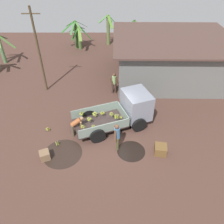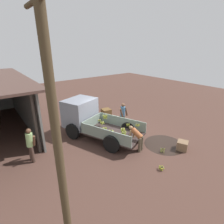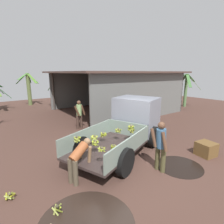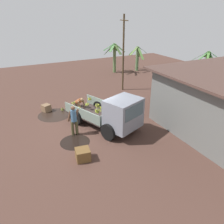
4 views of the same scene
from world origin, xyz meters
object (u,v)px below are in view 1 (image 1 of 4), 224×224
cargo_truck (129,108)px  wooden_crate_0 (45,155)px  person_foreground_visitor (117,136)px  banana_bunch_on_ground_0 (48,129)px  banana_bunch_on_ground_1 (57,143)px  wooden_crate_1 (160,150)px  person_worker_loading (76,125)px  person_bystander_near_shed (114,82)px  utility_pole (39,51)px

cargo_truck → wooden_crate_0: (-4.51, -2.91, -0.84)m
person_foreground_visitor → banana_bunch_on_ground_0: bearing=-17.7°
cargo_truck → banana_bunch_on_ground_0: 5.01m
banana_bunch_on_ground_1 → wooden_crate_1: wooden_crate_1 is taller
banana_bunch_on_ground_1 → wooden_crate_0: size_ratio=0.50×
person_worker_loading → banana_bunch_on_ground_0: size_ratio=4.54×
banana_bunch_on_ground_0 → banana_bunch_on_ground_1: bearing=-55.1°
banana_bunch_on_ground_0 → banana_bunch_on_ground_1: 1.41m
banana_bunch_on_ground_0 → wooden_crate_1: size_ratio=0.43×
person_foreground_visitor → wooden_crate_1: 2.43m
wooden_crate_0 → person_bystander_near_shed: bearing=59.8°
person_foreground_visitor → person_bystander_near_shed: size_ratio=1.02×
cargo_truck → utility_pole: size_ratio=0.83×
person_foreground_visitor → wooden_crate_0: person_foreground_visitor is taller
person_worker_loading → person_bystander_near_shed: person_bystander_near_shed is taller
person_bystander_near_shed → banana_bunch_on_ground_0: (-3.99, -4.12, -0.79)m
cargo_truck → utility_pole: 7.37m
person_worker_loading → banana_bunch_on_ground_0: 1.90m
cargo_truck → wooden_crate_0: cargo_truck is taller
cargo_truck → wooden_crate_1: (1.56, -2.54, -0.80)m
banana_bunch_on_ground_0 → cargo_truck: bearing=9.2°
utility_pole → wooden_crate_1: utility_pole is taller
cargo_truck → person_foreground_visitor: size_ratio=2.95×
person_bystander_near_shed → banana_bunch_on_ground_1: (-3.19, -5.28, -0.78)m
utility_pole → cargo_truck: bearing=-32.4°
banana_bunch_on_ground_0 → banana_bunch_on_ground_1: banana_bunch_on_ground_1 is taller
cargo_truck → person_bystander_near_shed: size_ratio=3.00×
person_bystander_near_shed → wooden_crate_1: person_bystander_near_shed is taller
person_bystander_near_shed → wooden_crate_1: (2.43, -5.88, -0.64)m
cargo_truck → banana_bunch_on_ground_1: size_ratio=19.79×
utility_pole → wooden_crate_1: (7.55, -6.34, -2.81)m
person_worker_loading → wooden_crate_0: size_ratio=2.46×
cargo_truck → banana_bunch_on_ground_0: size_ratio=18.26×
utility_pole → person_foreground_visitor: bearing=-48.7°
cargo_truck → person_foreground_visitor: (-0.75, -2.16, -0.14)m
banana_bunch_on_ground_0 → person_worker_loading: bearing=-9.4°
cargo_truck → person_bystander_near_shed: (-0.87, 3.34, -0.16)m
person_foreground_visitor → wooden_crate_1: bearing=171.4°
person_worker_loading → banana_bunch_on_ground_0: (-1.78, 0.29, -0.62)m
person_bystander_near_shed → utility_pole: bearing=-98.0°
utility_pole → person_bystander_near_shed: (5.12, -0.46, -2.17)m
person_foreground_visitor → wooden_crate_0: 3.89m
utility_pole → person_worker_loading: bearing=-59.2°
person_foreground_visitor → person_worker_loading: size_ratio=1.36×
wooden_crate_0 → person_foreground_visitor: bearing=11.2°
person_foreground_visitor → person_bystander_near_shed: person_foreground_visitor is taller
person_worker_loading → wooden_crate_0: (-1.43, -1.83, -0.50)m
wooden_crate_1 → cargo_truck: bearing=121.5°
person_foreground_visitor → utility_pole: bearing=-47.9°
person_worker_loading → banana_bunch_on_ground_1: bearing=-154.9°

